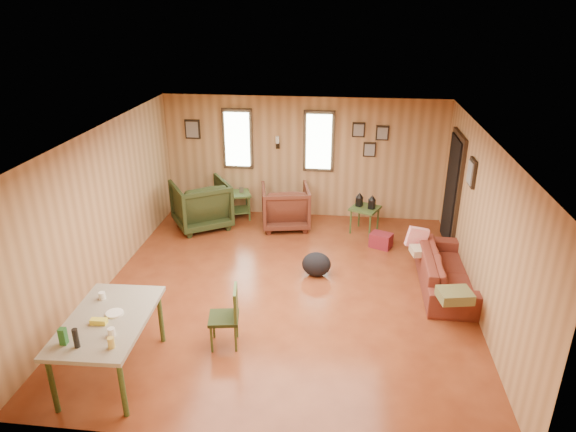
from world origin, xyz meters
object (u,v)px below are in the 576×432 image
at_px(sofa, 447,264).
at_px(recliner_green, 201,202).
at_px(dining_table, 107,324).
at_px(side_table, 365,206).
at_px(recliner_brown, 285,205).
at_px(end_table, 237,201).

height_order(sofa, recliner_green, recliner_green).
relative_size(sofa, dining_table, 1.26).
distance_m(recliner_green, side_table, 3.12).
bearing_deg(recliner_brown, end_table, -27.55).
relative_size(end_table, side_table, 0.85).
bearing_deg(dining_table, recliner_brown, 69.36).
xyz_separation_m(recliner_green, side_table, (3.12, 0.10, 0.02)).
xyz_separation_m(recliner_green, end_table, (0.59, 0.49, -0.14)).
xyz_separation_m(recliner_brown, recliner_green, (-1.61, -0.19, 0.05)).
height_order(recliner_green, end_table, recliner_green).
bearing_deg(recliner_green, end_table, -172.83).
height_order(recliner_green, side_table, recliner_green).
height_order(end_table, side_table, side_table).
height_order(sofa, side_table, side_table).
xyz_separation_m(recliner_brown, dining_table, (-1.49, -4.48, 0.24)).
relative_size(recliner_green, side_table, 1.30).
distance_m(sofa, recliner_green, 4.67).
height_order(end_table, dining_table, dining_table).
distance_m(side_table, dining_table, 5.32).
bearing_deg(end_table, side_table, -8.81).
xyz_separation_m(end_table, dining_table, (-0.48, -4.78, 0.33)).
relative_size(sofa, recliner_brown, 2.12).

